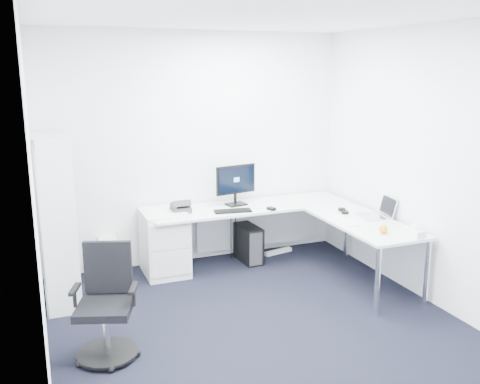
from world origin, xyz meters
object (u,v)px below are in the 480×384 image
object	(u,v)px
task_chair	(105,305)
monitor	(236,185)
bookshelf	(56,219)
l_desk	(262,242)
laptop	(371,207)

from	to	relation	value
task_chair	monitor	xyz separation A→B (m)	(1.76, 1.67, 0.49)
bookshelf	task_chair	world-z (taller)	bookshelf
l_desk	task_chair	xyz separation A→B (m)	(-1.91, -1.25, 0.11)
task_chair	laptop	size ratio (longest dim) A/B	2.80
bookshelf	laptop	size ratio (longest dim) A/B	5.11
bookshelf	monitor	distance (m)	2.06
l_desk	bookshelf	world-z (taller)	bookshelf
l_desk	bookshelf	xyz separation A→B (m)	(-2.17, 0.05, 0.49)
bookshelf	task_chair	distance (m)	1.38
l_desk	laptop	world-z (taller)	laptop
monitor	l_desk	bearing A→B (deg)	-80.91
task_chair	monitor	size ratio (longest dim) A/B	1.79
l_desk	bookshelf	size ratio (longest dim) A/B	1.43
bookshelf	laptop	distance (m)	3.27
l_desk	task_chair	bearing A→B (deg)	-146.70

